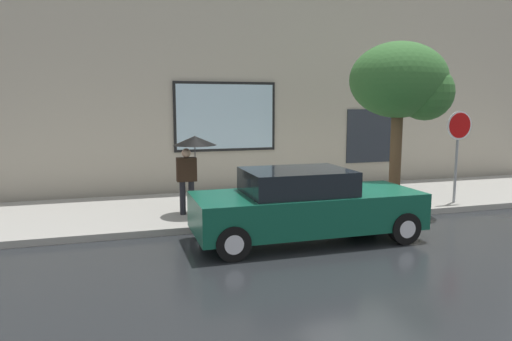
% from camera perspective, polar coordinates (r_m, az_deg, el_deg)
% --- Properties ---
extents(ground_plane, '(60.00, 60.00, 0.00)m').
position_cam_1_polar(ground_plane, '(10.39, 13.56, -7.47)').
color(ground_plane, black).
extents(sidewalk, '(20.00, 4.00, 0.15)m').
position_cam_1_polar(sidewalk, '(12.97, 6.87, -3.85)').
color(sidewalk, gray).
rests_on(sidewalk, ground).
extents(building_facade, '(20.00, 0.67, 7.00)m').
position_cam_1_polar(building_facade, '(15.02, 3.17, 10.91)').
color(building_facade, '#B2A893').
rests_on(building_facade, ground).
extents(parked_car, '(4.62, 1.85, 1.47)m').
position_cam_1_polar(parked_car, '(9.46, 6.06, -4.31)').
color(parked_car, '#0F4C38').
rests_on(parked_car, ground).
extents(fire_hydrant, '(0.30, 0.44, 0.82)m').
position_cam_1_polar(fire_hydrant, '(10.89, 0.71, -3.54)').
color(fire_hydrant, white).
rests_on(fire_hydrant, sidewalk).
extents(pedestrian_with_umbrella, '(1.03, 1.03, 1.87)m').
position_cam_1_polar(pedestrian_with_umbrella, '(11.02, -7.86, 2.34)').
color(pedestrian_with_umbrella, black).
rests_on(pedestrian_with_umbrella, sidewalk).
extents(street_tree, '(2.52, 2.14, 4.16)m').
position_cam_1_polar(street_tree, '(12.30, 17.81, 10.15)').
color(street_tree, '#4C3823').
rests_on(street_tree, sidewalk).
extents(stop_sign, '(0.76, 0.10, 2.44)m').
position_cam_1_polar(stop_sign, '(13.31, 23.69, 3.66)').
color(stop_sign, gray).
rests_on(stop_sign, sidewalk).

